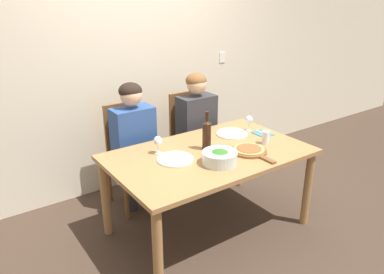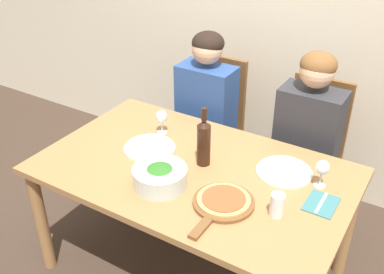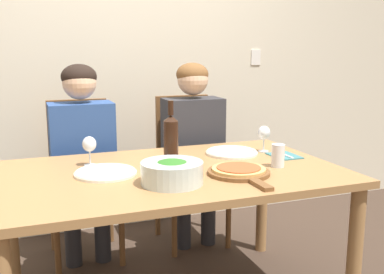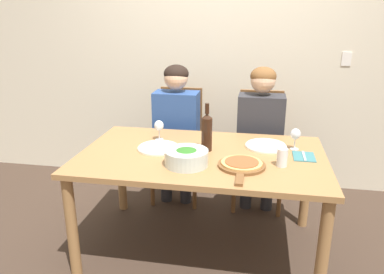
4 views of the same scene
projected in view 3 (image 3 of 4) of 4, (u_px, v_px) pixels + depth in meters
name	position (u px, v px, depth m)	size (l,w,h in m)	color
back_wall	(117.00, 44.00, 3.19)	(10.00, 0.06, 2.70)	beige
dining_table	(171.00, 187.00, 2.20)	(1.64, 1.00, 0.73)	#9E7042
chair_left	(82.00, 175.00, 2.86)	(0.42, 0.42, 1.00)	brown
chair_right	(188.00, 165.00, 3.11)	(0.42, 0.42, 1.00)	brown
person_woman	(83.00, 145.00, 2.71)	(0.47, 0.51, 1.23)	#28282D
person_man	(194.00, 137.00, 2.96)	(0.47, 0.51, 1.23)	#28282D
wine_bottle	(171.00, 140.00, 2.23)	(0.07, 0.07, 0.33)	black
broccoli_bowl	(172.00, 172.00, 1.96)	(0.27, 0.27, 0.11)	silver
dinner_plate_left	(106.00, 173.00, 2.11)	(0.29, 0.29, 0.02)	silver
dinner_plate_right	(232.00, 152.00, 2.52)	(0.29, 0.29, 0.02)	silver
pizza_on_board	(240.00, 171.00, 2.10)	(0.29, 0.43, 0.04)	brown
wine_glass_left	(89.00, 146.00, 2.25)	(0.07, 0.07, 0.15)	silver
wine_glass_right	(264.00, 134.00, 2.56)	(0.07, 0.07, 0.15)	silver
water_tumbler	(278.00, 156.00, 2.24)	(0.07, 0.07, 0.12)	silver
fork_on_napkin	(284.00, 156.00, 2.47)	(0.14, 0.18, 0.01)	#387075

